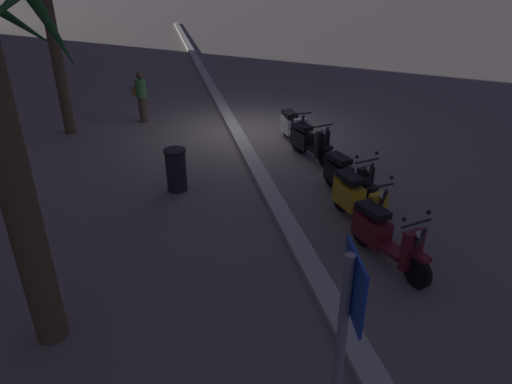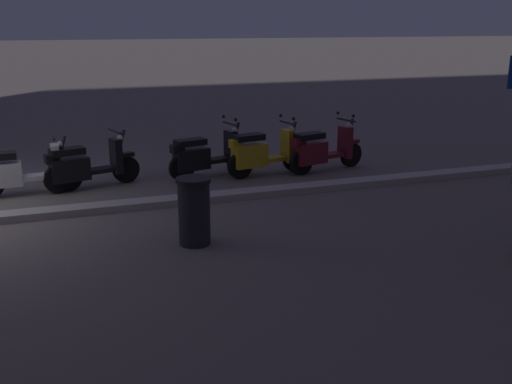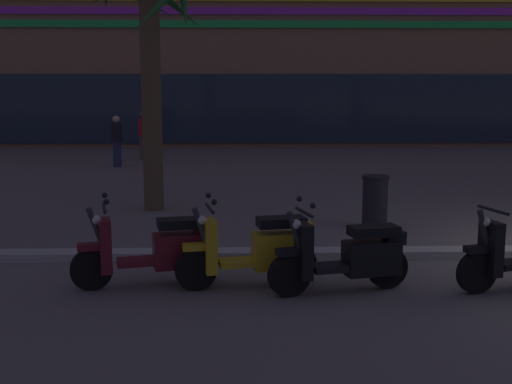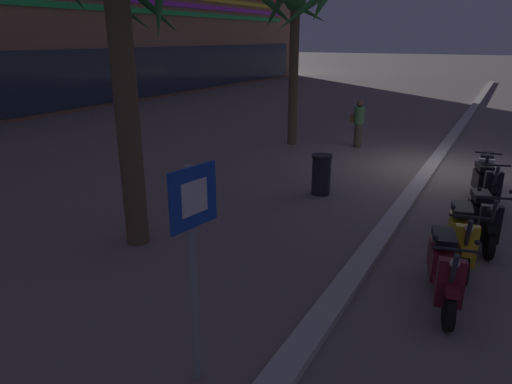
# 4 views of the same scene
# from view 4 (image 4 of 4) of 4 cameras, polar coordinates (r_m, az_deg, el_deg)

# --- Properties ---
(ground_plane) EXTENTS (200.00, 200.00, 0.00)m
(ground_plane) POSITION_cam_4_polar(r_m,az_deg,el_deg) (13.91, 22.25, 2.53)
(ground_plane) COLOR slate
(curb_strip) EXTENTS (60.00, 0.36, 0.12)m
(curb_strip) POSITION_cam_4_polar(r_m,az_deg,el_deg) (13.94, 20.92, 2.97)
(curb_strip) COLOR #BCB7AD
(curb_strip) RESTS_ON ground
(scooter_maroon_mid_rear) EXTENTS (1.82, 0.73, 1.17)m
(scooter_maroon_mid_rear) POSITION_cam_4_polar(r_m,az_deg,el_deg) (7.07, 22.27, -8.63)
(scooter_maroon_mid_rear) COLOR black
(scooter_maroon_mid_rear) RESTS_ON ground
(scooter_yellow_mid_front) EXTENTS (1.79, 0.66, 1.17)m
(scooter_yellow_mid_front) POSITION_cam_4_polar(r_m,az_deg,el_deg) (8.23, 24.08, -4.94)
(scooter_yellow_mid_front) COLOR black
(scooter_yellow_mid_front) RESTS_ON ground
(scooter_black_far_back) EXTENTS (1.78, 0.72, 1.17)m
(scooter_black_far_back) POSITION_cam_4_polar(r_m,az_deg,el_deg) (9.27, 26.27, -2.83)
(scooter_black_far_back) COLOR black
(scooter_black_far_back) RESTS_ON ground
(scooter_black_tail_end) EXTENTS (1.77, 0.75, 1.04)m
(scooter_black_tail_end) POSITION_cam_4_polar(r_m,az_deg,el_deg) (11.45, 26.59, 0.97)
(scooter_black_tail_end) COLOR black
(scooter_black_tail_end) RESTS_ON ground
(scooter_white_second_in_line) EXTENTS (1.85, 0.56, 1.04)m
(scooter_white_second_in_line) POSITION_cam_4_polar(r_m,az_deg,el_deg) (12.54, 26.56, 2.38)
(scooter_white_second_in_line) COLOR black
(scooter_white_second_in_line) RESTS_ON ground
(crossing_sign) EXTENTS (0.60, 0.16, 2.40)m
(crossing_sign) POSITION_cam_4_polar(r_m,az_deg,el_deg) (4.61, -7.79, -7.55)
(crossing_sign) COLOR #939399
(crossing_sign) RESTS_ON ground
(palm_tree_far_corner) EXTENTS (2.23, 2.26, 5.00)m
(palm_tree_far_corner) POSITION_cam_4_polar(r_m,az_deg,el_deg) (15.82, 4.85, 19.43)
(palm_tree_far_corner) COLOR brown
(palm_tree_far_corner) RESTS_ON ground
(palm_tree_near_sign) EXTENTS (2.32, 2.45, 5.04)m
(palm_tree_near_sign) POSITION_cam_4_polar(r_m,az_deg,el_deg) (7.94, -16.66, 19.25)
(palm_tree_near_sign) COLOR brown
(palm_tree_near_sign) RESTS_ON ground
(pedestrian_by_palm_tree) EXTENTS (0.34, 0.46, 1.57)m
(pedestrian_by_palm_tree) POSITION_cam_4_polar(r_m,az_deg,el_deg) (15.89, 12.60, 8.41)
(pedestrian_by_palm_tree) COLOR brown
(pedestrian_by_palm_tree) RESTS_ON ground
(litter_bin) EXTENTS (0.48, 0.48, 0.95)m
(litter_bin) POSITION_cam_4_polar(r_m,az_deg,el_deg) (10.88, 8.11, 2.20)
(litter_bin) COLOR #232328
(litter_bin) RESTS_ON ground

